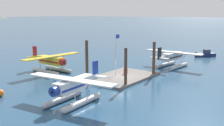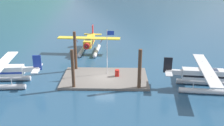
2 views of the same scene
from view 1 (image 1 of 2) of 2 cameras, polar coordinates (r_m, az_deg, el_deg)
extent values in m
plane|color=navy|center=(39.62, 2.03, -3.15)|extent=(1200.00, 1200.00, 0.00)
cube|color=#66605B|center=(39.59, 2.03, -2.94)|extent=(11.00, 6.73, 0.30)
cylinder|color=#4C3323|center=(34.57, 2.84, -0.93)|extent=(0.38, 0.38, 4.97)
cylinder|color=#4C3323|center=(41.28, 8.65, 0.86)|extent=(0.43, 0.43, 5.05)
cylinder|color=#4C3323|center=(37.47, -5.21, 0.42)|extent=(0.40, 0.40, 5.62)
cylinder|color=silver|center=(39.87, 0.79, 1.73)|extent=(0.08, 0.08, 5.94)
cube|color=#1E3DB2|center=(39.94, 1.16, 5.53)|extent=(0.90, 0.03, 0.56)
sphere|color=gold|center=(39.54, 0.80, 6.06)|extent=(0.10, 0.10, 0.10)
cylinder|color=#AD1E19|center=(40.94, 2.83, -1.65)|extent=(0.58, 0.58, 0.88)
torus|color=#AD1E19|center=(40.94, 2.83, -1.65)|extent=(0.62, 0.62, 0.04)
sphere|color=orange|center=(33.28, -22.14, -5.80)|extent=(0.83, 0.83, 0.83)
cylinder|color=#B7BABF|center=(45.10, -11.14, -1.27)|extent=(0.95, 5.63, 0.64)
sphere|color=#B7BABF|center=(43.04, -8.73, -1.74)|extent=(0.64, 0.64, 0.64)
cylinder|color=#B7BABF|center=(43.57, -13.65, -1.77)|extent=(0.95, 5.63, 0.64)
sphere|color=#B7BABF|center=(41.43, -11.27, -2.29)|extent=(0.64, 0.64, 0.64)
cylinder|color=#B7BABF|center=(44.08, -10.16, -0.61)|extent=(0.10, 0.10, 0.70)
cylinder|color=#B7BABF|center=(45.89, -12.14, -0.26)|extent=(0.10, 0.10, 0.70)
cylinder|color=#B7BABF|center=(42.51, -12.69, -1.11)|extent=(0.10, 0.10, 0.70)
cylinder|color=#B7BABF|center=(44.38, -14.63, -0.71)|extent=(0.10, 0.10, 0.70)
cube|color=yellow|center=(44.03, -12.45, 0.55)|extent=(1.51, 4.86, 1.20)
cube|color=#B21E1E|center=(44.05, -12.45, 0.42)|extent=(1.52, 4.77, 0.24)
cube|color=#283347|center=(43.15, -11.57, 0.83)|extent=(1.11, 1.16, 0.56)
cube|color=yellow|center=(43.70, -12.24, 1.37)|extent=(10.46, 1.98, 0.14)
cylinder|color=#B21E1E|center=(45.15, -10.06, 1.30)|extent=(0.63, 0.11, 0.84)
cylinder|color=#B21E1E|center=(42.42, -14.52, 0.56)|extent=(0.63, 0.11, 0.84)
cylinder|color=#B21E1E|center=(41.99, -10.13, 0.16)|extent=(0.99, 0.65, 0.96)
cone|color=black|center=(41.66, -9.72, 0.10)|extent=(0.38, 0.37, 0.36)
cube|color=yellow|center=(46.56, -14.98, 1.09)|extent=(0.56, 2.22, 0.56)
cube|color=#B21E1E|center=(47.16, -15.68, 2.21)|extent=(0.18, 1.01, 1.90)
cube|color=yellow|center=(47.19, -15.56, 1.30)|extent=(3.24, 0.98, 0.10)
cylinder|color=#B7BABF|center=(28.27, -6.10, -8.08)|extent=(5.63, 1.08, 0.64)
sphere|color=#B7BABF|center=(26.22, -9.83, -9.67)|extent=(0.64, 0.64, 0.64)
cylinder|color=#B7BABF|center=(29.78, -9.97, -7.23)|extent=(5.63, 1.08, 0.64)
sphere|color=#B7BABF|center=(27.84, -13.78, -8.62)|extent=(0.64, 0.64, 0.64)
cylinder|color=#B7BABF|center=(27.16, -7.66, -7.40)|extent=(0.10, 0.10, 0.70)
cylinder|color=#B7BABF|center=(28.99, -4.69, -6.20)|extent=(0.10, 0.10, 0.70)
cylinder|color=#B7BABF|center=(28.73, -11.59, -6.54)|extent=(0.10, 0.10, 0.70)
cylinder|color=#B7BABF|center=(30.46, -8.53, -5.47)|extent=(0.10, 0.10, 0.70)
cube|color=white|center=(28.55, -8.17, -4.55)|extent=(4.88, 1.61, 1.20)
cube|color=#1E389E|center=(28.58, -8.16, -4.75)|extent=(4.79, 1.62, 0.24)
cube|color=#283347|center=(27.67, -9.60, -4.37)|extent=(1.18, 1.14, 0.56)
cube|color=white|center=(28.16, -8.59, -3.37)|extent=(2.21, 10.48, 0.14)
cylinder|color=#1E389E|center=(26.94, -4.94, -4.65)|extent=(0.13, 0.63, 0.84)
cylinder|color=#1E389E|center=(29.66, -11.86, -3.44)|extent=(0.13, 0.63, 0.84)
cylinder|color=#1E389E|center=(26.59, -11.85, -5.78)|extent=(0.67, 1.00, 0.96)
cone|color=black|center=(26.28, -12.52, -6.00)|extent=(0.38, 0.39, 0.36)
cube|color=white|center=(31.03, -4.39, -3.09)|extent=(2.23, 0.61, 0.56)
cube|color=#1E389E|center=(31.57, -3.47, -1.26)|extent=(1.01, 0.20, 1.90)
cube|color=white|center=(31.65, -3.56, -2.63)|extent=(1.05, 3.25, 0.10)
cylinder|color=#B7BABF|center=(49.11, 10.99, -0.33)|extent=(5.64, 1.19, 0.64)
sphere|color=#B7BABF|center=(51.52, 12.56, 0.11)|extent=(0.64, 0.64, 0.64)
cylinder|color=#B7BABF|center=(47.93, 13.58, -0.68)|extent=(5.64, 1.19, 0.64)
sphere|color=#B7BABF|center=(50.40, 15.06, -0.22)|extent=(0.64, 0.64, 0.64)
cylinder|color=#B7BABF|center=(50.02, 11.71, 0.62)|extent=(0.10, 0.10, 0.70)
cylinder|color=#B7BABF|center=(47.97, 10.30, 0.26)|extent=(0.10, 0.10, 0.70)
cylinder|color=#B7BABF|center=(48.87, 14.26, 0.29)|extent=(0.10, 0.10, 0.70)
cylinder|color=#B7BABF|center=(46.77, 12.93, -0.09)|extent=(0.10, 0.10, 0.70)
cube|color=silver|center=(48.24, 12.34, 1.39)|extent=(4.90, 1.71, 1.20)
cube|color=black|center=(48.25, 12.34, 1.27)|extent=(4.81, 1.72, 0.24)
cube|color=#283347|center=(49.13, 12.97, 1.91)|extent=(1.20, 1.16, 0.56)
cube|color=silver|center=(48.40, 12.54, 2.21)|extent=(2.42, 10.49, 0.14)
cylinder|color=black|center=(49.53, 10.30, 2.08)|extent=(0.14, 0.63, 0.84)
cylinder|color=black|center=(47.45, 14.86, 1.55)|extent=(0.14, 0.63, 0.84)
cylinder|color=black|center=(50.60, 13.82, 1.73)|extent=(0.69, 1.01, 0.96)
cone|color=black|center=(51.00, 14.06, 1.79)|extent=(0.38, 0.39, 0.36)
cube|color=silver|center=(45.43, 10.36, 1.05)|extent=(2.23, 0.66, 0.56)
cube|color=black|center=(44.54, 9.80, 1.99)|extent=(1.01, 0.22, 1.90)
cube|color=silver|center=(44.74, 9.84, 1.05)|extent=(1.11, 3.26, 0.10)
cube|color=navy|center=(62.56, 18.75, 1.60)|extent=(4.13, 3.92, 0.70)
sphere|color=navy|center=(63.67, 20.37, 1.65)|extent=(0.70, 0.70, 0.70)
cube|color=#283347|center=(62.62, 19.02, 2.29)|extent=(1.63, 1.62, 0.80)
cube|color=black|center=(61.38, 16.94, 1.78)|extent=(0.48, 0.48, 0.80)
camera|label=2|loc=(35.58, 53.45, 14.03)|focal=41.86mm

